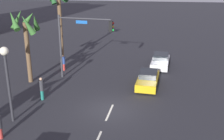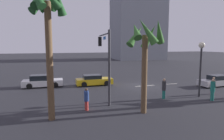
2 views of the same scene
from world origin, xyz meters
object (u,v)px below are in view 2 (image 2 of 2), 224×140
Objects in this scene: car_2 at (217,81)px; pedestrian_3 at (164,88)px; traffic_signal at (105,53)px; pedestrian_1 at (213,85)px; car_0 at (42,81)px; car_1 at (94,80)px; building_1 at (137,14)px; palm_tree_2 at (146,44)px; pedestrian_2 at (87,99)px; palm_tree_3 at (47,19)px; streetlamp at (201,58)px; pedestrian_0 at (213,89)px.

pedestrian_3 is at bearing 17.44° from car_2.
traffic_signal is 11.35m from pedestrian_1.
car_1 is (-5.94, 0.96, -0.05)m from car_0.
building_1 is (-20.92, -49.27, 14.67)m from pedestrian_3.
palm_tree_2 is 0.21× the size of building_1.
pedestrian_1 is 10.35m from palm_tree_2.
car_1 is 9.40m from pedestrian_2.
car_1 is at bearing -20.54° from car_2.
car_2 is 16.91m from pedestrian_2.
building_1 reaches higher than traffic_signal.
palm_tree_3 is at bearing 62.57° from car_1.
car_0 is 0.69× the size of palm_tree_2.
pedestrian_2 is (10.88, 0.51, -2.80)m from streetlamp.
pedestrian_2 is 5.88m from palm_tree_2.
car_1 is 2.60× the size of pedestrian_1.
pedestrian_0 is 1.03× the size of pedestrian_3.
pedestrian_3 is at bearing -172.45° from pedestrian_2.
pedestrian_0 is 4.16m from pedestrian_3.
pedestrian_3 is 11.47m from palm_tree_3.
pedestrian_3 is at bearing -0.33° from pedestrian_1.
palm_tree_2 reaches higher than streetlamp.
palm_tree_3 reaches higher than pedestrian_2.
pedestrian_2 is at bearing 64.12° from building_1.
building_1 is at bearing -120.95° from palm_tree_3.
car_2 is 20.52m from palm_tree_3.
pedestrian_3 is at bearing -168.07° from palm_tree_3.
pedestrian_2 is (-3.26, 9.97, 0.24)m from car_0.
pedestrian_3 is (3.58, -0.45, -2.70)m from streetlamp.
car_0 is 1.02× the size of car_2.
streetlamp is 3.03m from pedestrian_0.
pedestrian_3 is at bearing -140.90° from palm_tree_2.
pedestrian_1 is at bearing 39.81° from car_2.
pedestrian_0 is 1.13× the size of pedestrian_1.
streetlamp is 7.52m from palm_tree_2.
car_2 is 0.53× the size of palm_tree_3.
streetlamp reaches higher than car_0.
building_1 is at bearing -119.33° from pedestrian_2.
pedestrian_0 is at bearing -172.60° from palm_tree_2.
pedestrian_0 is 1.14× the size of pedestrian_2.
car_0 is 2.71× the size of pedestrian_2.
car_0 is 13.88m from pedestrian_3.
building_1 is at bearing -107.19° from pedestrian_1.
streetlamp is (5.58, 3.33, 3.07)m from car_2.
palm_tree_2 reaches higher than traffic_signal.
palm_tree_2 is (9.12, 2.77, 4.04)m from pedestrian_1.
streetlamp is 13.83m from palm_tree_3.
palm_tree_3 is (9.87, 2.09, 5.45)m from pedestrian_3.
pedestrian_1 is at bearing -175.88° from pedestrian_2.
pedestrian_1 is 0.92× the size of pedestrian_3.
building_1 reaches higher than car_1.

